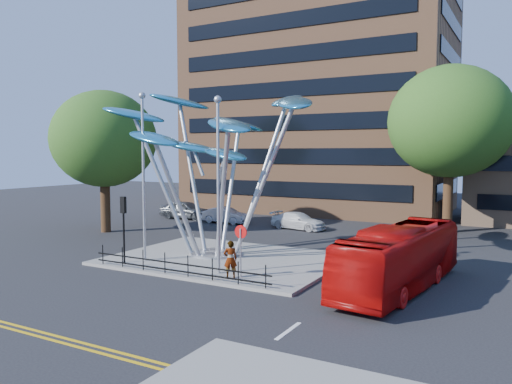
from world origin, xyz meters
The scene contains 18 objects.
ground centered at (0.00, 0.00, 0.00)m, with size 120.00×120.00×0.00m, color black.
traffic_island centered at (-1.00, 6.00, 0.07)m, with size 12.00×9.00×0.15m, color slate.
double_yellow_near centered at (0.00, -6.00, 0.01)m, with size 40.00×0.12×0.01m, color gold.
double_yellow_far centered at (0.00, -6.30, 0.01)m, with size 40.00×0.12×0.01m, color gold.
brick_tower centered at (-6.00, 32.00, 15.00)m, with size 25.00×15.00×30.00m, color brown.
tree_right centered at (8.00, 22.00, 8.04)m, with size 8.80×8.80×12.11m.
tree_left centered at (-14.00, 10.00, 6.79)m, with size 7.60×7.60×10.32m.
leaf_sculpture centered at (-2.07, 6.68, 6.87)m, with size 12.72×9.54×9.51m.
street_lamp_left centered at (-4.50, 3.50, 5.36)m, with size 0.36×0.36×8.80m.
street_lamp_right centered at (0.50, 3.00, 5.09)m, with size 0.36×0.36×8.30m.
traffic_light_island centered at (-5.00, 2.50, 2.61)m, with size 0.28×0.18×3.42m.
no_entry_sign_island centered at (2.00, 2.52, 1.82)m, with size 0.60×0.10×2.45m.
pedestrian_railing_front centered at (-1.00, 1.70, 0.55)m, with size 10.00×0.06×1.00m.
red_bus centered at (8.50, 4.86, 1.36)m, with size 2.29×9.77×2.72m, color #A00907.
pedestrian centered at (1.46, 2.50, 1.00)m, with size 0.62×0.41×1.71m, color gray.
parked_car_left centered at (-13.23, 18.67, 0.80)m, with size 1.90×4.72×1.61m, color #464A4F.
parked_car_mid centered at (-8.66, 18.00, 0.66)m, with size 1.39×3.99×1.31m, color #9FA0A6.
parked_car_right centered at (-2.13, 18.04, 0.63)m, with size 1.78×4.37×1.27m, color silver.
Camera 1 is at (13.29, -16.44, 5.84)m, focal length 35.00 mm.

